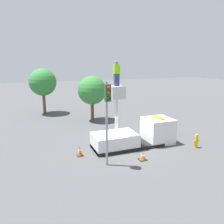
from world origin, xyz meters
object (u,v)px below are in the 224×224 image
(traffic_cone_rear, at_px, (80,151))
(traffic_cone_curbside, at_px, (143,156))
(tree_right_bg, at_px, (43,82))
(traffic_light_pole, at_px, (107,108))
(bucket_truck, at_px, (136,135))
(tree_left_bg, at_px, (92,90))
(fire_hydrant, at_px, (196,141))
(worker, at_px, (117,73))

(traffic_cone_rear, xyz_separation_m, traffic_cone_curbside, (3.75, -2.14, -0.10))
(traffic_cone_curbside, xyz_separation_m, tree_right_bg, (-4.97, 16.21, 3.65))
(traffic_light_pole, height_order, traffic_cone_curbside, traffic_light_pole)
(tree_right_bg, bearing_deg, traffic_cone_rear, -85.03)
(bucket_truck, relative_size, tree_left_bg, 1.31)
(traffic_cone_curbside, distance_m, tree_right_bg, 17.34)
(fire_hydrant, bearing_deg, bucket_truck, 152.73)
(fire_hydrant, bearing_deg, worker, 159.79)
(fire_hydrant, bearing_deg, tree_left_bg, 116.01)
(traffic_cone_rear, bearing_deg, traffic_light_pole, -58.90)
(traffic_light_pole, height_order, tree_right_bg, tree_right_bg)
(traffic_cone_curbside, bearing_deg, bucket_truck, 73.20)
(traffic_light_pole, relative_size, tree_left_bg, 1.08)
(traffic_cone_rear, bearing_deg, worker, 6.91)
(traffic_cone_rear, bearing_deg, tree_right_bg, 94.97)
(fire_hydrant, height_order, tree_left_bg, tree_left_bg)
(traffic_light_pole, distance_m, fire_hydrant, 7.96)
(traffic_cone_rear, bearing_deg, traffic_cone_curbside, -29.66)
(tree_left_bg, bearing_deg, fire_hydrant, -63.99)
(tree_left_bg, bearing_deg, worker, -93.98)
(traffic_light_pole, xyz_separation_m, tree_right_bg, (-2.50, 16.19, 0.18))
(fire_hydrant, distance_m, traffic_cone_rear, 8.74)
(traffic_light_pole, relative_size, fire_hydrant, 4.79)
(bucket_truck, height_order, tree_right_bg, tree_right_bg)
(fire_hydrant, distance_m, traffic_cone_curbside, 4.84)
(traffic_cone_curbside, relative_size, tree_right_bg, 0.10)
(bucket_truck, bearing_deg, tree_right_bg, 112.64)
(worker, height_order, fire_hydrant, worker)
(bucket_truck, bearing_deg, tree_left_bg, 97.10)
(bucket_truck, xyz_separation_m, traffic_cone_rear, (-4.50, -0.35, -0.52))
(bucket_truck, xyz_separation_m, traffic_light_pole, (-3.22, -2.47, 2.86))
(worker, distance_m, traffic_light_pole, 3.48)
(traffic_light_pole, distance_m, traffic_cone_rear, 4.19)
(fire_hydrant, xyz_separation_m, traffic_cone_rear, (-8.56, 1.75, -0.19))
(worker, bearing_deg, bucket_truck, 0.00)
(bucket_truck, xyz_separation_m, fire_hydrant, (4.06, -2.09, -0.33))
(fire_hydrant, height_order, tree_right_bg, tree_right_bg)
(traffic_cone_curbside, height_order, tree_right_bg, tree_right_bg)
(bucket_truck, xyz_separation_m, worker, (-1.62, 0.00, 4.72))
(bucket_truck, distance_m, tree_left_bg, 8.79)
(traffic_cone_curbside, bearing_deg, tree_left_bg, 91.54)
(fire_hydrant, xyz_separation_m, traffic_cone_curbside, (-4.81, -0.39, -0.28))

